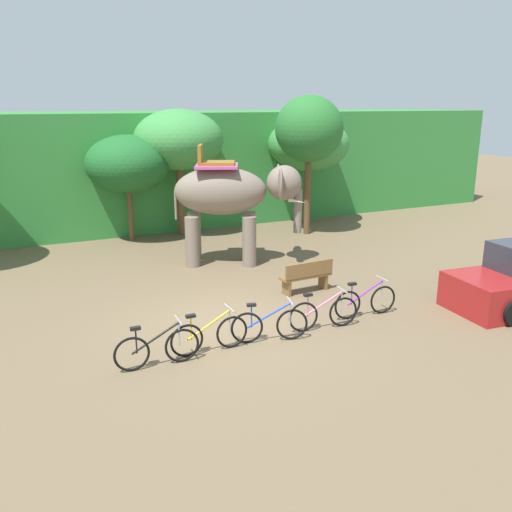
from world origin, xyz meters
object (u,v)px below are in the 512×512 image
Objects in this scene: tree_right at (309,130)px; elephant at (231,196)px; tree_center_left at (127,164)px; bike_pink at (323,313)px; bike_yellow at (210,335)px; bike_purple at (365,301)px; wooden_bench at (307,276)px; bike_black at (157,348)px; tree_far_left at (178,140)px; bike_blue at (269,325)px; tree_center_right at (308,145)px.

tree_right is 1.27× the size of elephant.
bike_pink is (2.01, -10.32, -2.48)m from tree_center_left.
bike_yellow is 4.14m from bike_purple.
elephant is at bearing 87.82° from bike_pink.
bike_pink and bike_purple have the same top height.
wooden_bench is at bearing -120.47° from tree_right.
bike_black is (-8.45, -8.59, -3.66)m from tree_right.
tree_center_left is 10.80m from bike_pink.
elephant is at bearing -86.98° from tree_far_left.
tree_center_left is at bearing 93.21° from bike_blue.
bike_black is at bearing -100.46° from tree_center_left.
tree_far_left is 4.95m from tree_right.
bike_purple is at bearing -111.16° from tree_right.
elephant is (0.24, -4.51, -1.45)m from tree_far_left.
bike_black is 1.12× the size of wooden_bench.
bike_blue is 0.98× the size of bike_pink.
wooden_bench is (-0.40, 2.12, 0.09)m from bike_purple.
wooden_bench is at bearing -78.53° from elephant.
tree_far_left is (2.00, 0.08, 0.78)m from tree_center_left.
wooden_bench is (-3.56, -6.05, -3.56)m from tree_right.
bike_black is at bearing -171.92° from bike_yellow.
bike_black is 3.95m from bike_pink.
bike_black is at bearing -177.56° from bike_blue.
tree_far_left is at bearing 93.02° from elephant.
tree_center_right is at bearing -1.48° from tree_center_left.
elephant is 2.44× the size of bike_yellow.
tree_far_left is 8.71m from wooden_bench.
tree_far_left reaches higher than bike_blue.
tree_right is 12.59m from bike_black.
elephant is at bearing -149.61° from tree_right.
elephant is (-5.29, -4.23, -1.14)m from tree_center_right.
tree_far_left is 2.81× the size of bike_black.
bike_blue is (-5.93, -8.48, -3.66)m from tree_right.
bike_yellow and bike_pink have the same top height.
tree_right reaches higher than bike_purple.
wooden_bench is at bearing -120.45° from tree_center_right.
tree_center_right is at bearing 50.72° from bike_yellow.
tree_center_right is 11.90m from bike_pink.
tree_far_left is at bearing 69.62° from bike_black.
tree_right is 3.11× the size of bike_purple.
bike_blue reaches higher than wooden_bench.
bike_yellow is at bearing 8.08° from bike_black.
tree_right is 10.20m from bike_pink.
bike_yellow and bike_purple have the same top height.
tree_center_left is at bearing 178.52° from tree_center_right.
tree_right is at bearing 61.80° from bike_pink.
bike_pink is (2.79, 0.03, 0.00)m from bike_yellow.
tree_center_left reaches higher than wooden_bench.
tree_center_left is 10.97m from bike_black.
bike_black is 1.03× the size of bike_blue.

